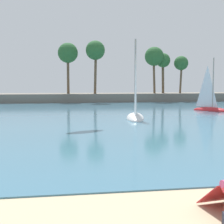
# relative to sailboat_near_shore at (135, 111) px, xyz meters

# --- Properties ---
(sea) EXTENTS (220.00, 98.40, 0.06)m
(sea) POSITION_rel_sailboat_near_shore_xyz_m (-6.29, 24.85, -0.88)
(sea) COLOR teal
(sea) RESTS_ON ground
(palm_headland) EXTENTS (115.28, 6.45, 13.14)m
(palm_headland) POSITION_rel_sailboat_near_shore_xyz_m (-3.80, 34.02, 2.26)
(palm_headland) COLOR slate
(palm_headland) RESTS_ON ground
(sailboat_near_shore) EXTENTS (3.19, 6.78, 9.45)m
(sailboat_near_shore) POSITION_rel_sailboat_near_shore_xyz_m (0.00, 0.00, 0.00)
(sailboat_near_shore) COLOR white
(sailboat_near_shore) RESTS_ON sea
(sailboat_toward_headland) EXTENTS (4.52, 5.53, 8.06)m
(sailboat_toward_headland) POSITION_rel_sailboat_near_shore_xyz_m (12.97, 8.85, -0.13)
(sailboat_toward_headland) COLOR red
(sailboat_toward_headland) RESTS_ON sea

